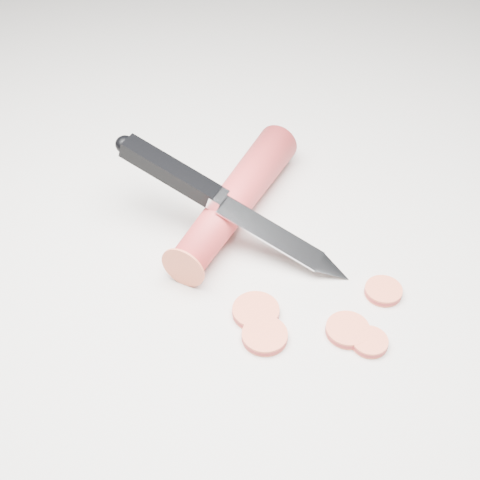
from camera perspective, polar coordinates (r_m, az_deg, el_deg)
name	(u,v)px	position (r m, az deg, el deg)	size (l,w,h in m)	color
ground	(249,259)	(0.60, 0.75, -1.59)	(2.40, 2.40, 0.00)	beige
carrot	(236,199)	(0.63, -0.37, 3.55)	(0.04, 0.04, 0.20)	red
carrot_slice_0	(348,330)	(0.55, 9.17, -7.59)	(0.04, 0.04, 0.01)	#E65A39
carrot_slice_1	(256,311)	(0.56, 1.36, -6.10)	(0.04, 0.04, 0.01)	#E65A39
carrot_slice_2	(265,336)	(0.54, 2.12, -8.18)	(0.04, 0.04, 0.01)	#E65A39
carrot_slice_3	(383,291)	(0.59, 12.14, -4.28)	(0.03, 0.03, 0.01)	#E65A39
carrot_slice_4	(370,342)	(0.55, 11.00, -8.55)	(0.03, 0.03, 0.01)	#E65A39
kitchen_knife	(231,204)	(0.60, -0.76, 3.05)	(0.17, 0.20, 0.08)	silver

